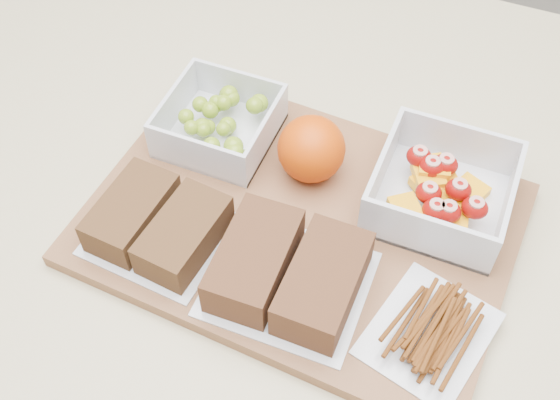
{
  "coord_description": "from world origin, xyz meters",
  "views": [
    {
      "loc": [
        0.17,
        -0.4,
        1.49
      ],
      "look_at": [
        0.0,
        -0.0,
        0.93
      ],
      "focal_mm": 45.0,
      "sensor_mm": 36.0,
      "label": 1
    }
  ],
  "objects_px": {
    "fruit_container": "(441,192)",
    "sandwich_bag_left": "(158,224)",
    "pretzel_bag": "(431,327)",
    "grape_container": "(221,122)",
    "orange": "(311,149)",
    "cutting_board": "(300,224)",
    "sandwich_bag_center": "(288,272)"
  },
  "relations": [
    {
      "from": "grape_container",
      "to": "sandwich_bag_center",
      "type": "height_order",
      "value": "grape_container"
    },
    {
      "from": "grape_container",
      "to": "sandwich_bag_left",
      "type": "bearing_deg",
      "value": -89.69
    },
    {
      "from": "orange",
      "to": "sandwich_bag_left",
      "type": "bearing_deg",
      "value": -128.66
    },
    {
      "from": "sandwich_bag_left",
      "to": "sandwich_bag_center",
      "type": "distance_m",
      "value": 0.14
    },
    {
      "from": "cutting_board",
      "to": "pretzel_bag",
      "type": "bearing_deg",
      "value": -23.03
    },
    {
      "from": "cutting_board",
      "to": "sandwich_bag_center",
      "type": "distance_m",
      "value": 0.08
    },
    {
      "from": "cutting_board",
      "to": "pretzel_bag",
      "type": "distance_m",
      "value": 0.17
    },
    {
      "from": "sandwich_bag_center",
      "to": "fruit_container",
      "type": "bearing_deg",
      "value": 53.85
    },
    {
      "from": "sandwich_bag_left",
      "to": "orange",
      "type": "bearing_deg",
      "value": 51.34
    },
    {
      "from": "sandwich_bag_center",
      "to": "grape_container",
      "type": "bearing_deg",
      "value": 132.75
    },
    {
      "from": "cutting_board",
      "to": "grape_container",
      "type": "xyz_separation_m",
      "value": [
        -0.12,
        0.08,
        0.03
      ]
    },
    {
      "from": "grape_container",
      "to": "pretzel_bag",
      "type": "height_order",
      "value": "grape_container"
    },
    {
      "from": "cutting_board",
      "to": "fruit_container",
      "type": "xyz_separation_m",
      "value": [
        0.12,
        0.07,
        0.03
      ]
    },
    {
      "from": "orange",
      "to": "pretzel_bag",
      "type": "bearing_deg",
      "value": -39.73
    },
    {
      "from": "cutting_board",
      "to": "grape_container",
      "type": "relative_size",
      "value": 3.63
    },
    {
      "from": "cutting_board",
      "to": "orange",
      "type": "height_order",
      "value": "orange"
    },
    {
      "from": "pretzel_bag",
      "to": "fruit_container",
      "type": "bearing_deg",
      "value": 101.61
    },
    {
      "from": "cutting_board",
      "to": "orange",
      "type": "relative_size",
      "value": 5.91
    },
    {
      "from": "orange",
      "to": "sandwich_bag_center",
      "type": "xyz_separation_m",
      "value": [
        0.03,
        -0.14,
        -0.01
      ]
    },
    {
      "from": "cutting_board",
      "to": "sandwich_bag_center",
      "type": "height_order",
      "value": "sandwich_bag_center"
    },
    {
      "from": "cutting_board",
      "to": "orange",
      "type": "bearing_deg",
      "value": 105.29
    },
    {
      "from": "cutting_board",
      "to": "grape_container",
      "type": "height_order",
      "value": "grape_container"
    },
    {
      "from": "grape_container",
      "to": "pretzel_bag",
      "type": "bearing_deg",
      "value": -28.61
    },
    {
      "from": "fruit_container",
      "to": "sandwich_bag_left",
      "type": "height_order",
      "value": "fruit_container"
    },
    {
      "from": "grape_container",
      "to": "fruit_container",
      "type": "height_order",
      "value": "fruit_container"
    },
    {
      "from": "sandwich_bag_left",
      "to": "grape_container",
      "type": "bearing_deg",
      "value": 90.31
    },
    {
      "from": "grape_container",
      "to": "cutting_board",
      "type": "bearing_deg",
      "value": -31.51
    },
    {
      "from": "pretzel_bag",
      "to": "grape_container",
      "type": "bearing_deg",
      "value": 151.39
    },
    {
      "from": "sandwich_bag_left",
      "to": "pretzel_bag",
      "type": "height_order",
      "value": "sandwich_bag_left"
    },
    {
      "from": "cutting_board",
      "to": "pretzel_bag",
      "type": "height_order",
      "value": "pretzel_bag"
    },
    {
      "from": "cutting_board",
      "to": "grape_container",
      "type": "bearing_deg",
      "value": 151.62
    },
    {
      "from": "cutting_board",
      "to": "sandwich_bag_center",
      "type": "xyz_separation_m",
      "value": [
        0.02,
        -0.08,
        0.03
      ]
    }
  ]
}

